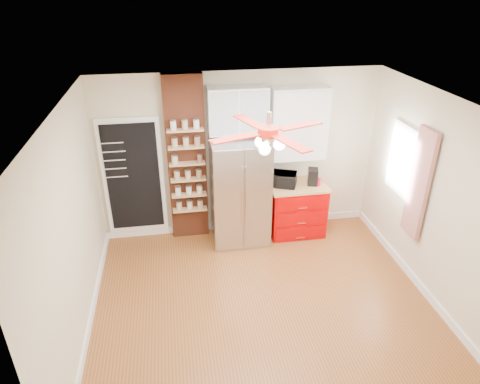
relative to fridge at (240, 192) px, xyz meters
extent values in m
plane|color=brown|center=(0.05, -1.63, -0.88)|extent=(4.50, 4.50, 0.00)
plane|color=white|center=(0.05, -1.63, 1.83)|extent=(4.50, 4.50, 0.00)
cube|color=beige|center=(0.05, 0.37, 0.48)|extent=(4.50, 0.02, 2.70)
cube|color=beige|center=(0.05, -3.63, 0.48)|extent=(4.50, 0.02, 2.70)
cube|color=beige|center=(-2.20, -1.63, 0.48)|extent=(0.02, 4.00, 2.70)
cube|color=beige|center=(2.30, -1.63, 0.48)|extent=(0.02, 4.00, 2.70)
cube|color=white|center=(-1.65, 0.34, 0.23)|extent=(0.95, 0.04, 1.95)
cube|color=black|center=(-1.65, 0.32, 0.23)|extent=(0.82, 0.02, 1.78)
cube|color=brown|center=(-0.80, 0.29, 0.48)|extent=(0.60, 0.16, 2.70)
cube|color=#BDBCC1|center=(0.00, 0.00, 0.00)|extent=(0.90, 0.70, 1.75)
cube|color=white|center=(0.00, 0.20, 1.27)|extent=(0.90, 0.35, 0.70)
cube|color=#BA0001|center=(0.97, 0.05, -0.45)|extent=(0.90, 0.60, 0.86)
cube|color=tan|center=(0.97, 0.05, 0.01)|extent=(0.94, 0.64, 0.04)
cube|color=white|center=(0.97, 0.22, 1.00)|extent=(0.90, 0.30, 1.15)
cube|color=white|center=(2.28, -0.73, 0.68)|extent=(0.04, 0.75, 1.05)
cube|color=#A81C16|center=(2.23, -1.28, 0.57)|extent=(0.06, 0.40, 1.55)
cylinder|color=silver|center=(0.05, -1.63, 1.68)|extent=(0.05, 0.05, 0.20)
cylinder|color=#AF1B0A|center=(0.05, -1.63, 1.56)|extent=(0.24, 0.24, 0.10)
sphere|color=white|center=(0.05, -1.63, 1.40)|extent=(0.13, 0.13, 0.13)
imported|color=black|center=(0.72, 0.05, 0.14)|extent=(0.49, 0.42, 0.23)
cube|color=black|center=(1.20, 0.03, 0.16)|extent=(0.21, 0.24, 0.26)
cylinder|color=red|center=(1.26, -0.02, 0.10)|extent=(0.13, 0.13, 0.16)
cylinder|color=red|center=(1.29, 0.08, 0.10)|extent=(0.12, 0.12, 0.14)
cylinder|color=#BEA991|center=(-0.99, 0.14, 0.56)|extent=(0.11, 0.11, 0.13)
cylinder|color=brown|center=(-0.60, 0.12, 0.56)|extent=(0.10, 0.10, 0.12)
camera|label=1|loc=(-0.98, -5.97, 3.09)|focal=32.00mm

